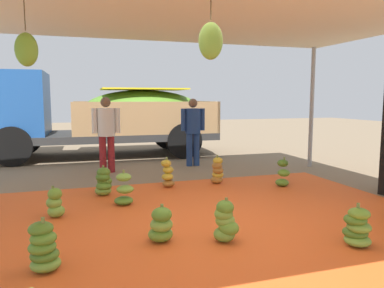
{
  "coord_description": "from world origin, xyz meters",
  "views": [
    {
      "loc": [
        -1.79,
        -4.54,
        1.69
      ],
      "look_at": [
        0.52,
        2.69,
        0.76
      ],
      "focal_mm": 34.93,
      "sensor_mm": 36.0,
      "label": 1
    }
  ],
  "objects": [
    {
      "name": "ground_plane",
      "position": [
        0.0,
        3.0,
        0.0
      ],
      "size": [
        40.0,
        40.0,
        0.0
      ],
      "primitive_type": "plane",
      "color": "#7F6B51"
    },
    {
      "name": "tarp_orange",
      "position": [
        0.0,
        0.0,
        0.01
      ],
      "size": [
        6.45,
        5.31,
        0.01
      ],
      "primitive_type": "cube",
      "color": "#E05B23",
      "rests_on": "ground"
    },
    {
      "name": "tent_canopy",
      "position": [
        -0.02,
        -0.09,
        2.88
      ],
      "size": [
        8.0,
        7.0,
        2.97
      ],
      "color": "#9EA0A5",
      "rests_on": "ground"
    },
    {
      "name": "banana_bunch_1",
      "position": [
        -0.11,
        2.24,
        0.25
      ],
      "size": [
        0.34,
        0.33,
        0.58
      ],
      "color": "#996628",
      "rests_on": "tarp_orange"
    },
    {
      "name": "banana_bunch_2",
      "position": [
        -2.07,
        0.95,
        0.21
      ],
      "size": [
        0.3,
        0.28,
        0.46
      ],
      "color": "#75A83D",
      "rests_on": "tarp_orange"
    },
    {
      "name": "banana_bunch_4",
      "position": [
        -2.11,
        -0.77,
        0.24
      ],
      "size": [
        0.37,
        0.37,
        0.54
      ],
      "color": "#6B9E38",
      "rests_on": "tarp_orange"
    },
    {
      "name": "banana_bunch_6",
      "position": [
        -0.85,
        -0.4,
        0.21
      ],
      "size": [
        0.39,
        0.39,
        0.45
      ],
      "color": "#60932D",
      "rests_on": "tarp_orange"
    },
    {
      "name": "banana_bunch_7",
      "position": [
        0.91,
        2.24,
        0.26
      ],
      "size": [
        0.32,
        0.3,
        0.57
      ],
      "color": "#996628",
      "rests_on": "tarp_orange"
    },
    {
      "name": "banana_bunch_8",
      "position": [
        -0.12,
        -0.62,
        0.24
      ],
      "size": [
        0.38,
        0.37,
        0.53
      ],
      "color": "#6B9E38",
      "rests_on": "tarp_orange"
    },
    {
      "name": "banana_bunch_9",
      "position": [
        -1.32,
        1.97,
        0.24
      ],
      "size": [
        0.37,
        0.37,
        0.53
      ],
      "color": "#6B9E38",
      "rests_on": "tarp_orange"
    },
    {
      "name": "banana_bunch_10",
      "position": [
        2.02,
        1.63,
        0.25
      ],
      "size": [
        0.34,
        0.31,
        0.57
      ],
      "color": "#518428",
      "rests_on": "tarp_orange"
    },
    {
      "name": "banana_bunch_11",
      "position": [
        -1.06,
        1.28,
        0.24
      ],
      "size": [
        0.36,
        0.36,
        0.57
      ],
      "color": "#518428",
      "rests_on": "tarp_orange"
    },
    {
      "name": "banana_bunch_13",
      "position": [
        1.27,
        -1.19,
        0.22
      ],
      "size": [
        0.37,
        0.4,
        0.5
      ],
      "color": "#75A83D",
      "rests_on": "tarp_orange"
    },
    {
      "name": "cargo_truck_main",
      "position": [
        -1.18,
        6.6,
        1.24
      ],
      "size": [
        6.61,
        2.56,
        2.4
      ],
      "color": "#2D2D2D",
      "rests_on": "ground"
    },
    {
      "name": "worker_0",
      "position": [
        1.06,
        4.29,
        0.98
      ],
      "size": [
        0.62,
        0.38,
        1.69
      ],
      "color": "navy",
      "rests_on": "ground"
    },
    {
      "name": "worker_1",
      "position": [
        -1.07,
        4.09,
        1.0
      ],
      "size": [
        0.63,
        0.38,
        1.72
      ],
      "color": "maroon",
      "rests_on": "ground"
    }
  ]
}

